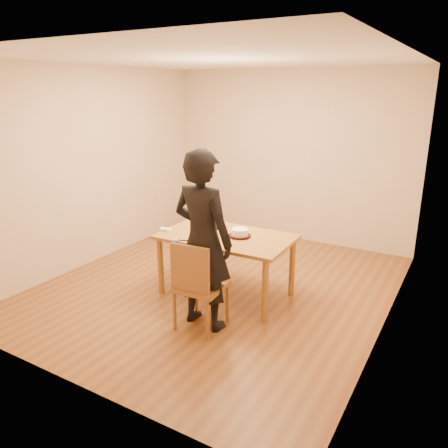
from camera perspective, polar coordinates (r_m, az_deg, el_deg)
The scene contains 16 objects.
room_shell at distance 5.43m, azimuth 1.00°, elevation 6.26°, with size 4.00×4.50×2.70m.
dining_table at distance 5.10m, azimuth 0.28°, elevation -1.68°, with size 1.53×0.91×0.04m, color brown.
dining_chair at distance 4.52m, azimuth -3.02°, elevation -8.10°, with size 0.46×0.46×0.04m, color brown.
cake_plate at distance 5.05m, azimuth 2.07°, elevation -1.55°, with size 0.26×0.26×0.02m, color #BC0C31.
cake at distance 5.03m, azimuth 2.07°, elevation -1.11°, with size 0.20×0.20×0.06m, color white.
frosting_dome at distance 5.02m, azimuth 2.08°, elevation -0.63°, with size 0.19×0.19×0.03m, color white.
frosting_tub at distance 4.75m, azimuth -1.91°, elevation -2.38°, with size 0.09×0.09×0.08m, color white.
frosting_lid at distance 4.93m, azimuth -6.30°, elevation -2.17°, with size 0.09×0.09×0.01m, color #1935A5.
frosting_dollop at distance 4.93m, azimuth -6.30°, elevation -2.03°, with size 0.04×0.04×0.02m, color white.
ramekin_green at distance 5.26m, azimuth -7.27°, elevation -0.80°, with size 0.08×0.08×0.04m, color white.
ramekin_yellow at distance 5.26m, azimuth -4.04°, elevation -0.71°, with size 0.08×0.08×0.04m, color white.
ramekin_multi at distance 5.30m, azimuth -8.00°, elevation -0.69°, with size 0.08×0.08×0.04m, color white.
candy_box_pink at distance 5.63m, azimuth -2.54°, elevation 0.44°, with size 0.14×0.07×0.02m, color #EF3884.
candy_box_green at distance 5.63m, azimuth -2.57°, elevation 0.66°, with size 0.14×0.07×0.02m, color green.
spatula at distance 4.94m, azimuth -5.57°, elevation -2.13°, with size 0.17×0.02×0.01m, color black.
person at distance 4.37m, azimuth -2.79°, elevation -2.19°, with size 0.68×0.44×1.86m, color black.
Camera 1 is at (2.60, -4.31, 2.38)m, focal length 35.00 mm.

